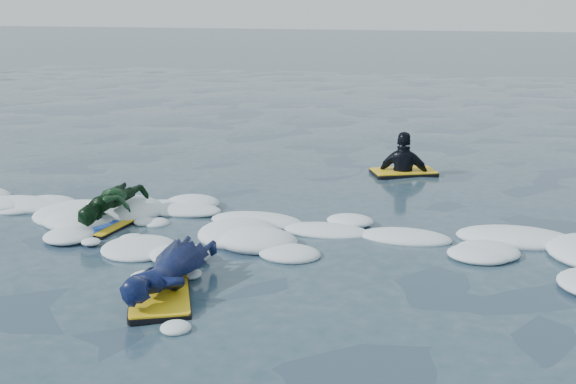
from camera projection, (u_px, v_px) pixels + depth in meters
name	position (u px, v px, depth m)	size (l,w,h in m)	color
ground	(163.00, 258.00, 8.15)	(120.00, 120.00, 0.00)	#1B2F41
foam_band	(197.00, 230.00, 9.11)	(12.00, 3.10, 0.30)	white
prone_woman_unit	(168.00, 273.00, 7.13)	(0.97, 1.66, 0.41)	black
prone_child_unit	(113.00, 207.00, 9.26)	(0.71, 1.27, 0.48)	black
waiting_rider_unit	(403.00, 178.00, 11.98)	(1.19, 0.96, 1.57)	black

